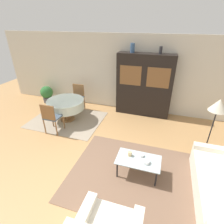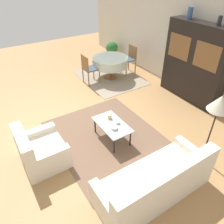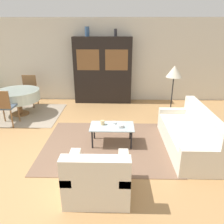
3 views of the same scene
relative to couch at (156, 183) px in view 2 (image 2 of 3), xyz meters
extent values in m
plane|color=tan|center=(-2.72, -0.28, -0.30)|extent=(14.00, 14.00, 0.00)
cube|color=beige|center=(-2.72, 3.35, 1.05)|extent=(10.00, 0.06, 2.70)
cube|color=brown|center=(-1.71, 0.09, -0.30)|extent=(2.77, 2.27, 0.01)
cube|color=gray|center=(-4.37, 1.82, -0.30)|extent=(2.36, 1.82, 0.01)
cube|color=silver|center=(-0.06, 0.00, -0.09)|extent=(0.82, 2.06, 0.42)
cube|color=silver|center=(0.25, 0.00, 0.33)|extent=(0.20, 2.06, 0.43)
cube|color=silver|center=(-0.06, -0.95, 0.18)|extent=(0.82, 0.16, 0.12)
cube|color=silver|center=(-0.06, 0.95, 0.18)|extent=(0.82, 0.16, 0.12)
cube|color=silver|center=(-1.80, -1.36, -0.09)|extent=(0.95, 0.83, 0.41)
cube|color=silver|center=(-1.80, -1.68, 0.32)|extent=(0.95, 0.20, 0.41)
cube|color=silver|center=(-2.20, -1.36, 0.17)|extent=(0.16, 0.83, 0.12)
cube|color=silver|center=(-1.41, -1.36, 0.17)|extent=(0.16, 0.83, 0.12)
cylinder|color=black|center=(-2.03, -0.05, -0.09)|extent=(0.04, 0.04, 0.40)
cylinder|color=black|center=(-1.21, -0.05, -0.09)|extent=(0.04, 0.04, 0.40)
cylinder|color=black|center=(-2.03, 0.37, -0.09)|extent=(0.04, 0.04, 0.40)
cylinder|color=black|center=(-1.21, 0.37, -0.09)|extent=(0.04, 0.04, 0.40)
cube|color=silver|center=(-1.62, 0.16, 0.12)|extent=(0.94, 0.54, 0.02)
cube|color=black|center=(-1.99, 3.09, 0.77)|extent=(1.87, 0.42, 2.13)
cube|color=brown|center=(-2.44, 2.88, 1.14)|extent=(0.71, 0.01, 0.64)
cube|color=brown|center=(-1.54, 2.88, 1.14)|extent=(0.71, 0.01, 0.64)
cylinder|color=brown|center=(-4.36, 1.84, -0.28)|extent=(0.48, 0.48, 0.03)
cylinder|color=brown|center=(-4.36, 1.84, -0.08)|extent=(0.14, 0.14, 0.42)
cylinder|color=beige|center=(-4.36, 1.84, 0.28)|extent=(1.20, 1.20, 0.30)
cylinder|color=beige|center=(-4.36, 1.84, 0.42)|extent=(1.21, 1.21, 0.03)
cylinder|color=brown|center=(-4.56, 1.30, -0.05)|extent=(0.04, 0.04, 0.48)
cylinder|color=brown|center=(-4.16, 1.30, -0.05)|extent=(0.04, 0.04, 0.48)
cylinder|color=brown|center=(-4.56, 0.90, -0.05)|extent=(0.04, 0.04, 0.48)
cylinder|color=brown|center=(-4.16, 0.90, -0.05)|extent=(0.04, 0.04, 0.48)
cube|color=#475666|center=(-4.36, 1.10, 0.21)|extent=(0.44, 0.44, 0.04)
cube|color=brown|center=(-4.36, 0.90, 0.45)|extent=(0.44, 0.04, 0.45)
cylinder|color=brown|center=(-4.16, 2.38, -0.05)|extent=(0.04, 0.04, 0.48)
cylinder|color=brown|center=(-4.56, 2.38, -0.05)|extent=(0.04, 0.04, 0.48)
cylinder|color=brown|center=(-4.16, 2.78, -0.05)|extent=(0.04, 0.04, 0.48)
cylinder|color=brown|center=(-4.56, 2.78, -0.05)|extent=(0.04, 0.04, 0.48)
cube|color=#475666|center=(-4.36, 2.58, 0.21)|extent=(0.44, 0.44, 0.04)
cube|color=brown|center=(-4.36, 2.78, 0.45)|extent=(0.44, 0.04, 0.45)
cylinder|color=black|center=(-0.09, 1.39, -0.29)|extent=(0.28, 0.28, 0.02)
cylinder|color=black|center=(-0.09, 1.39, 0.34)|extent=(0.03, 0.03, 1.23)
cone|color=beige|center=(-0.09, 1.39, 1.07)|extent=(0.40, 0.40, 0.29)
cylinder|color=tan|center=(-1.83, 0.22, 0.18)|extent=(0.09, 0.09, 0.10)
cylinder|color=white|center=(-1.45, 0.10, 0.16)|extent=(0.14, 0.14, 0.06)
cylinder|color=white|center=(-1.58, 0.28, 0.15)|extent=(0.10, 0.10, 0.05)
cylinder|color=#33517A|center=(-2.46, 3.09, 1.98)|extent=(0.14, 0.14, 0.29)
cylinder|color=#232328|center=(-1.58, 3.09, 1.95)|extent=(0.10, 0.10, 0.22)
cylinder|color=#4C4C51|center=(-5.91, 2.91, -0.19)|extent=(0.36, 0.36, 0.22)
sphere|color=#2D6B33|center=(-5.91, 2.91, 0.13)|extent=(0.50, 0.50, 0.50)
camera|label=1|loc=(-1.31, -2.70, 2.76)|focal=28.00mm
camera|label=2|loc=(1.57, -1.89, 3.09)|focal=35.00mm
camera|label=3|loc=(-1.53, -4.09, 2.11)|focal=35.00mm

